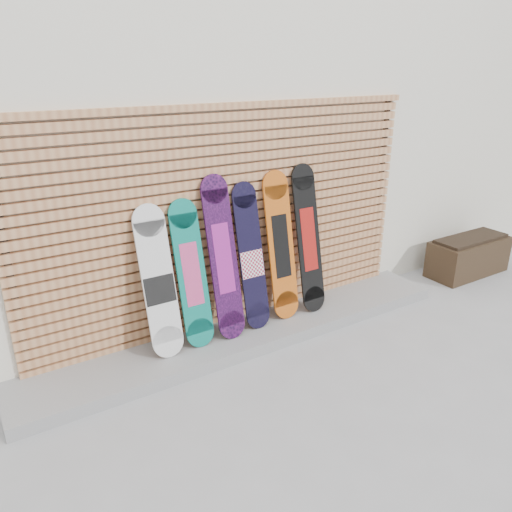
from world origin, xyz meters
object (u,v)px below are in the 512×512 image
(snowboard_0, at_px, (159,283))
(snowboard_4, at_px, (281,246))
(snowboard_3, at_px, (251,258))
(snowboard_2, at_px, (223,258))
(snowboard_5, at_px, (308,239))
(planter_box, at_px, (468,256))
(snowboard_1, at_px, (192,274))

(snowboard_0, bearing_deg, snowboard_4, 0.85)
(snowboard_0, relative_size, snowboard_3, 0.95)
(snowboard_2, distance_m, snowboard_4, 0.68)
(snowboard_0, height_order, snowboard_5, snowboard_5)
(planter_box, bearing_deg, snowboard_3, 176.47)
(snowboard_0, distance_m, snowboard_2, 0.66)
(planter_box, xyz_separation_m, snowboard_2, (-3.56, 0.19, 0.65))
(planter_box, relative_size, snowboard_5, 0.73)
(snowboard_0, bearing_deg, snowboard_2, -0.65)
(planter_box, relative_size, snowboard_1, 0.83)
(snowboard_5, bearing_deg, snowboard_3, 179.74)
(snowboard_0, relative_size, snowboard_4, 0.90)
(planter_box, relative_size, snowboard_4, 0.75)
(snowboard_1, bearing_deg, snowboard_4, 0.77)
(snowboard_0, xyz_separation_m, snowboard_4, (1.34, 0.02, 0.08))
(snowboard_4, bearing_deg, snowboard_5, -2.69)
(snowboard_0, xyz_separation_m, snowboard_5, (1.68, 0.00, 0.10))
(snowboard_0, relative_size, snowboard_1, 1.00)
(snowboard_0, distance_m, snowboard_4, 1.34)
(planter_box, distance_m, snowboard_1, 3.93)
(snowboard_2, bearing_deg, snowboard_0, 179.35)
(snowboard_4, height_order, snowboard_5, snowboard_5)
(snowboard_1, bearing_deg, snowboard_2, -2.36)
(snowboard_2, relative_size, snowboard_5, 1.01)
(snowboard_1, relative_size, snowboard_5, 0.89)
(snowboard_0, height_order, snowboard_1, same)
(snowboard_0, height_order, snowboard_4, snowboard_4)
(snowboard_5, bearing_deg, snowboard_4, 177.31)
(planter_box, bearing_deg, snowboard_4, 175.77)
(snowboard_3, relative_size, snowboard_4, 0.95)
(planter_box, xyz_separation_m, snowboard_4, (-2.87, 0.21, 0.63))
(planter_box, distance_m, snowboard_2, 3.62)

